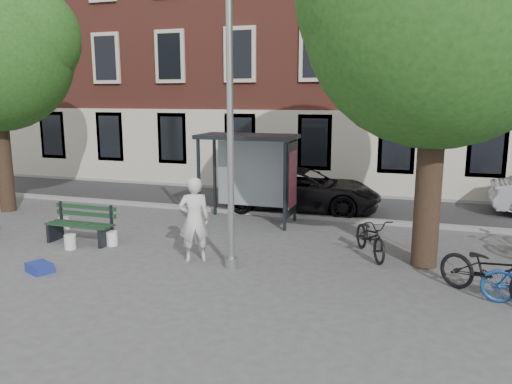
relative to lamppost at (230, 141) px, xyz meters
The scene contains 17 objects.
ground 2.78m from the lamppost, ahead, with size 90.00×90.00×0.00m, color #4C4C4F.
road 7.53m from the lamppost, 90.00° to the left, with size 40.00×4.00×0.01m, color #28282B.
curb_near 5.69m from the lamppost, 90.00° to the left, with size 40.00×0.25×0.12m, color gray.
curb_far 9.40m from the lamppost, 90.00° to the left, with size 40.00×0.25×0.12m, color gray.
building_row 13.67m from the lamppost, 90.00° to the left, with size 30.00×8.00×14.00m, color brown.
lamppost is the anchor object (origin of this frame).
bus_shelter 4.24m from the lamppost, 98.43° to the left, with size 2.85×1.45×2.62m.
painter 2.07m from the lamppost, 167.03° to the left, with size 0.71×0.47×1.95m, color silver.
bench 5.03m from the lamppost, behind, with size 1.82×0.61×0.93m.
bike_a 5.63m from the lamppost, ahead, with size 0.73×2.09×1.10m, color black.
bike_c 4.06m from the lamppost, 33.03° to the left, with size 0.64×1.83×0.96m, color black.
car_dark 6.40m from the lamppost, 88.03° to the left, with size 2.33×5.05×1.40m, color black.
blue_crate 4.91m from the lamppost, 158.58° to the right, with size 0.55×0.40×0.20m, color navy.
bucket_a 4.40m from the lamppost, 169.01° to the left, with size 0.28×0.28×0.36m, color white.
bucket_b 6.42m from the lamppost, 164.42° to the left, with size 0.28×0.28×0.36m, color white.
bucket_c 5.02m from the lamppost, behind, with size 0.28×0.28×0.36m, color silver.
notice_sign 4.92m from the lamppost, 26.33° to the left, with size 0.28×0.09×1.65m.
Camera 1 is at (3.73, -9.74, 3.69)m, focal length 35.00 mm.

